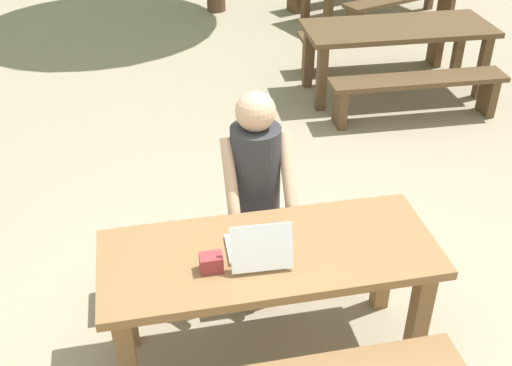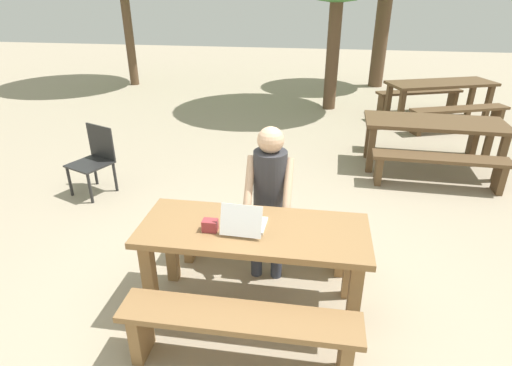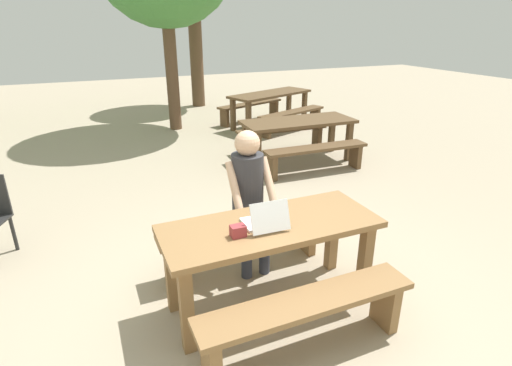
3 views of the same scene
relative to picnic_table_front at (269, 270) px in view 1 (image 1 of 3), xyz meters
The scene contains 10 objects.
ground_plane 0.62m from the picnic_table_front, ahead, with size 30.00×30.00×0.00m, color tan.
picnic_table_front is the anchor object (origin of this frame).
bench_far 0.66m from the picnic_table_front, 90.00° to the left, with size 1.60×0.30×0.46m.
laptop 0.20m from the picnic_table_front, 151.78° to the right, with size 0.31×0.33×0.24m.
small_pouch 0.36m from the picnic_table_front, 164.31° to the right, with size 0.11×0.08×0.09m.
person_seated 0.59m from the picnic_table_front, 84.87° to the left, with size 0.40×0.40×1.35m.
picnic_table_mid 3.75m from the picnic_table_front, 57.60° to the left, with size 1.88×0.81×0.70m.
bench_mid_south 3.24m from the picnic_table_front, 51.98° to the left, with size 1.68×0.36×0.43m.
bench_mid_north 4.32m from the picnic_table_front, 61.82° to the left, with size 1.68×0.36×0.43m.
bench_rear_south 5.73m from the picnic_table_front, 59.94° to the left, with size 1.77×0.89×0.43m.
Camera 1 is at (-0.56, -2.38, 2.77)m, focal length 43.75 mm.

